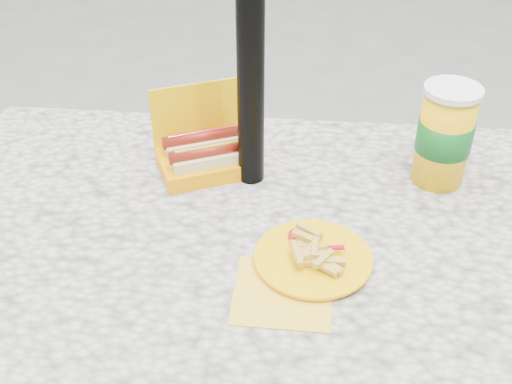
# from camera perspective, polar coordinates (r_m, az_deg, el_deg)

# --- Properties ---
(picnic_table) EXTENTS (1.20, 0.80, 0.75)m
(picnic_table) POSITION_cam_1_polar(r_m,az_deg,el_deg) (1.21, -1.16, -7.21)
(picnic_table) COLOR beige
(picnic_table) RESTS_ON ground
(umbrella_pole) EXTENTS (0.05, 0.05, 2.20)m
(umbrella_pole) POSITION_cam_1_polar(r_m,az_deg,el_deg) (1.11, -0.51, 16.40)
(umbrella_pole) COLOR black
(umbrella_pole) RESTS_ON ground
(hotdog_box) EXTENTS (0.23, 0.20, 0.16)m
(hotdog_box) POSITION_cam_1_polar(r_m,az_deg,el_deg) (1.28, -4.33, 3.45)
(hotdog_box) COLOR #F2B700
(hotdog_box) RESTS_ON picnic_table
(fries_plate) EXTENTS (0.22, 0.25, 0.04)m
(fries_plate) POSITION_cam_1_polar(r_m,az_deg,el_deg) (1.07, 4.85, -6.00)
(fries_plate) COLOR gold
(fries_plate) RESTS_ON picnic_table
(soda_cup) EXTENTS (0.11, 0.11, 0.20)m
(soda_cup) POSITION_cam_1_polar(r_m,az_deg,el_deg) (1.26, 16.42, 4.87)
(soda_cup) COLOR #FFB909
(soda_cup) RESTS_ON picnic_table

